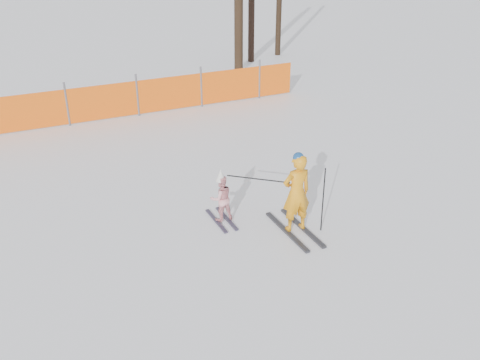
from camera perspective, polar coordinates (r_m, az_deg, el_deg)
name	(u,v)px	position (r m, az deg, el deg)	size (l,w,h in m)	color
ground	(252,240)	(9.79, 1.25, -6.44)	(120.00, 120.00, 0.00)	white
adult	(297,193)	(9.74, 6.05, -1.42)	(0.57, 1.51, 1.59)	black
child	(221,198)	(10.15, -2.03, -1.89)	(0.45, 0.95, 1.10)	black
ski_poles	(292,190)	(9.80, 5.56, -1.07)	(1.47, 1.07, 1.29)	black
safety_fence	(10,114)	(15.65, -23.29, 6.47)	(17.16, 0.06, 1.25)	#595960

